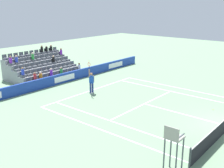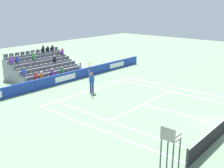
{
  "view_description": "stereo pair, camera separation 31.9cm",
  "coord_description": "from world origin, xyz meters",
  "views": [
    {
      "loc": [
        16.94,
        4.52,
        7.4
      ],
      "look_at": [
        0.32,
        -9.36,
        1.1
      ],
      "focal_mm": 44.73,
      "sensor_mm": 36.0,
      "label": 1
    },
    {
      "loc": [
        16.74,
        4.76,
        7.4
      ],
      "look_at": [
        0.32,
        -9.36,
        1.1
      ],
      "focal_mm": 44.73,
      "sensor_mm": 36.0,
      "label": 2
    }
  ],
  "objects": [
    {
      "name": "line_service",
      "position": [
        0.0,
        -6.4,
        0.0
      ],
      "size": [
        8.23,
        0.1,
        0.01
      ],
      "primitive_type": "cube",
      "color": "white",
      "rests_on": "ground"
    },
    {
      "name": "line_doubles_sideline_right",
      "position": [
        -5.49,
        -5.95,
        0.0
      ],
      "size": [
        0.1,
        11.89,
        0.01
      ],
      "primitive_type": "cube",
      "color": "white",
      "rests_on": "ground"
    },
    {
      "name": "line_baseline",
      "position": [
        0.0,
        -11.89,
        0.0
      ],
      "size": [
        10.97,
        0.1,
        0.01
      ],
      "primitive_type": "cube",
      "color": "white",
      "rests_on": "ground"
    },
    {
      "name": "line_singles_sideline_right",
      "position": [
        -4.12,
        -5.95,
        0.0
      ],
      "size": [
        0.1,
        11.89,
        0.01
      ],
      "primitive_type": "cube",
      "color": "white",
      "rests_on": "ground"
    },
    {
      "name": "line_doubles_sideline_left",
      "position": [
        5.49,
        -5.95,
        0.0
      ],
      "size": [
        0.1,
        11.89,
        0.01
      ],
      "primitive_type": "cube",
      "color": "white",
      "rests_on": "ground"
    },
    {
      "name": "sponsor_barrier",
      "position": [
        0.0,
        -15.65,
        0.47
      ],
      "size": [
        23.3,
        0.22,
        0.94
      ],
      "color": "#193899",
      "rests_on": "ground"
    },
    {
      "name": "line_singles_sideline_left",
      "position": [
        4.12,
        -5.95,
        0.0
      ],
      "size": [
        0.1,
        11.89,
        0.01
      ],
      "primitive_type": "cube",
      "color": "white",
      "rests_on": "ground"
    },
    {
      "name": "line_centre_mark",
      "position": [
        0.0,
        -11.79,
        0.0
      ],
      "size": [
        0.1,
        0.2,
        0.01
      ],
      "primitive_type": "cube",
      "color": "white",
      "rests_on": "ground"
    },
    {
      "name": "stadium_stand",
      "position": [
        0.0,
        -19.21,
        0.82
      ],
      "size": [
        6.82,
        4.75,
        3.01
      ],
      "color": "gray",
      "rests_on": "ground"
    },
    {
      "name": "umpire_chair",
      "position": [
        6.76,
        -0.47,
        1.52
      ],
      "size": [
        0.7,
        0.7,
        2.34
      ],
      "color": "#474C54",
      "rests_on": "ground"
    },
    {
      "name": "tennis_player",
      "position": [
        0.65,
        -11.36,
        0.99
      ],
      "size": [
        0.52,
        0.38,
        2.85
      ],
      "color": "navy",
      "rests_on": "ground"
    },
    {
      "name": "line_centre_service",
      "position": [
        0.0,
        -3.2,
        0.0
      ],
      "size": [
        0.1,
        6.4,
        0.01
      ],
      "primitive_type": "cube",
      "color": "white",
      "rests_on": "ground"
    },
    {
      "name": "loose_tennis_ball",
      "position": [
        -2.13,
        -1.9,
        0.03
      ],
      "size": [
        0.07,
        0.07,
        0.07
      ],
      "primitive_type": "sphere",
      "color": "#D1E533",
      "rests_on": "ground"
    }
  ]
}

